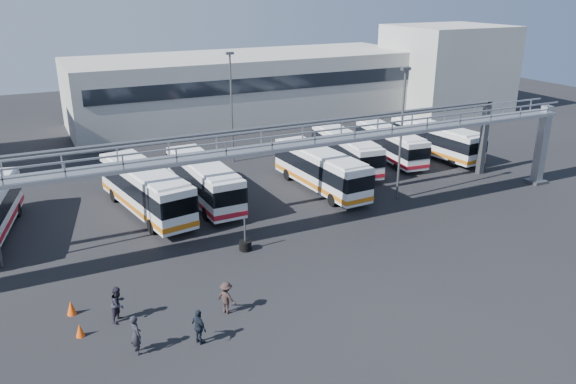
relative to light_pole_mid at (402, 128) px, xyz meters
name	(u,v)px	position (x,y,z in m)	size (l,w,h in m)	color
ground	(302,268)	(-12.00, -7.00, -5.73)	(140.00, 140.00, 0.00)	black
gantry	(261,154)	(-12.00, -1.13, -0.22)	(51.40, 5.15, 7.10)	#95989D
warehouse	(247,88)	(0.00, 31.00, -1.73)	(42.00, 14.00, 8.00)	#9E9E99
building_right	(447,69)	(26.00, 25.00, -0.23)	(14.00, 12.00, 11.00)	#B2B2AD
light_pole_mid	(402,128)	(0.00, 0.00, 0.00)	(0.70, 0.35, 10.21)	#4C4F54
light_pole_back	(231,102)	(-8.00, 15.00, 0.00)	(0.70, 0.35, 10.21)	#4C4F54
bus_3	(145,188)	(-18.28, 5.68, -3.78)	(4.62, 11.88, 3.52)	silver
bus_4	(203,179)	(-13.79, 5.99, -3.88)	(2.89, 11.08, 3.34)	silver
bus_6	(321,168)	(-4.39, 4.46, -3.88)	(3.17, 11.11, 3.34)	silver
bus_7	(346,149)	(0.51, 8.60, -3.96)	(3.56, 10.72, 3.19)	silver
bus_8	(390,143)	(5.66, 8.88, -4.04)	(3.31, 10.21, 3.04)	silver
bus_9	(436,139)	(10.41, 8.05, -3.97)	(3.40, 10.64, 3.18)	silver
pedestrian_a	(136,334)	(-22.50, -10.97, -4.75)	(0.71, 0.47, 1.95)	black
pedestrian_b	(118,304)	(-22.72, -7.92, -4.79)	(0.91, 0.71, 1.88)	#211F2B
pedestrian_c	(226,298)	(-17.66, -9.58, -4.87)	(1.11, 0.64, 1.72)	#302220
pedestrian_d	(199,327)	(-19.71, -11.52, -4.85)	(1.03, 0.43, 1.76)	black
cone_left	(80,330)	(-24.68, -8.48, -5.39)	(0.42, 0.42, 0.68)	#E74B0C
cone_right	(71,308)	(-24.84, -6.27, -5.34)	(0.48, 0.48, 0.77)	#E74B0C
tire_stack	(245,244)	(-14.11, -3.25, -5.34)	(0.79, 0.79, 2.27)	black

